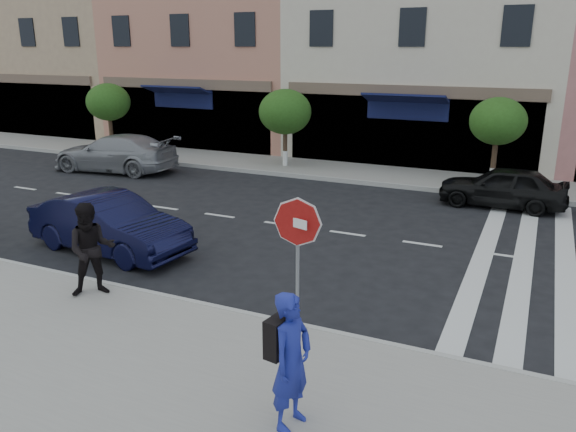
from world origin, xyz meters
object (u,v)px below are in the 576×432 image
at_px(photographer, 291,361).
at_px(car_far_mid, 503,187).
at_px(car_far_left, 115,153).
at_px(walker, 92,250).
at_px(car_near_mid, 109,224).
at_px(stop_sign, 297,235).

distance_m(photographer, car_far_mid, 12.62).
distance_m(photographer, car_far_left, 17.42).
distance_m(walker, car_far_left, 12.39).
bearing_deg(car_near_mid, car_far_mid, -38.77).
bearing_deg(stop_sign, photographer, -50.04).
xyz_separation_m(stop_sign, photographer, (0.95, -2.34, -0.81)).
bearing_deg(car_near_mid, car_far_left, 46.97).
distance_m(stop_sign, car_near_mid, 6.28).
xyz_separation_m(stop_sign, walker, (-4.19, -0.31, -0.80)).
bearing_deg(walker, car_near_mid, 84.31).
height_order(stop_sign, car_far_mid, stop_sign).
bearing_deg(stop_sign, car_far_mid, 94.09).
height_order(photographer, car_far_mid, photographer).
xyz_separation_m(photographer, car_far_left, (-12.97, 11.63, -0.33)).
height_order(walker, car_far_left, walker).
height_order(car_near_mid, car_far_mid, car_near_mid).
bearing_deg(stop_sign, car_far_left, 160.14).
xyz_separation_m(walker, car_near_mid, (-1.65, 2.30, -0.37)).
relative_size(stop_sign, car_far_left, 0.46).
xyz_separation_m(photographer, car_far_mid, (1.55, 12.52, -0.42)).
distance_m(car_near_mid, car_far_left, 9.56).
bearing_deg(car_far_mid, car_near_mid, -44.34).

